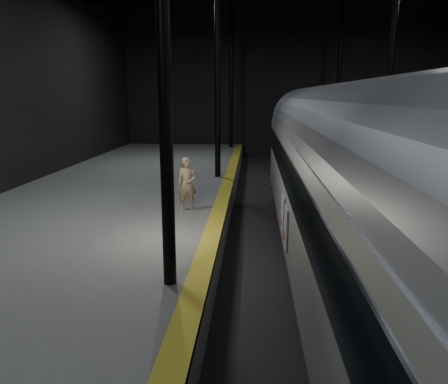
{
  "coord_description": "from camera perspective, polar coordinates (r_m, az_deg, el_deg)",
  "views": [
    {
      "loc": [
        -2.14,
        -12.23,
        4.76
      ],
      "look_at": [
        -2.98,
        0.16,
        2.0
      ],
      "focal_mm": 35.0,
      "sensor_mm": 36.0,
      "label": 1
    }
  ],
  "objects": [
    {
      "name": "track",
      "position": [
        13.27,
        13.03,
        -8.51
      ],
      "size": [
        2.4,
        43.0,
        0.24
      ],
      "color": "#3F3328",
      "rests_on": "ground"
    },
    {
      "name": "tactile_strip",
      "position": [
        12.84,
        -1.27,
        -4.48
      ],
      "size": [
        0.5,
        43.8,
        0.01
      ],
      "primitive_type": "cube",
      "color": "olive",
      "rests_on": "platform_left"
    },
    {
      "name": "woman",
      "position": [
        14.48,
        -4.86,
        1.04
      ],
      "size": [
        0.75,
        0.61,
        1.77
      ],
      "primitive_type": "imported",
      "rotation": [
        0.0,
        0.0,
        0.32
      ],
      "color": "#977D5D",
      "rests_on": "platform_left"
    },
    {
      "name": "platform_left",
      "position": [
        14.01,
        -18.94,
        -5.87
      ],
      "size": [
        9.0,
        43.8,
        1.0
      ],
      "primitive_type": "cube",
      "color": "#545452",
      "rests_on": "ground"
    },
    {
      "name": "ground",
      "position": [
        13.29,
        13.01,
        -8.79
      ],
      "size": [
        44.0,
        44.0,
        0.0
      ],
      "primitive_type": "plane",
      "color": "black",
      "rests_on": "ground"
    },
    {
      "name": "train",
      "position": [
        10.93,
        15.08,
        1.52
      ],
      "size": [
        2.77,
        18.46,
        4.93
      ],
      "color": "#919498",
      "rests_on": "ground"
    }
  ]
}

